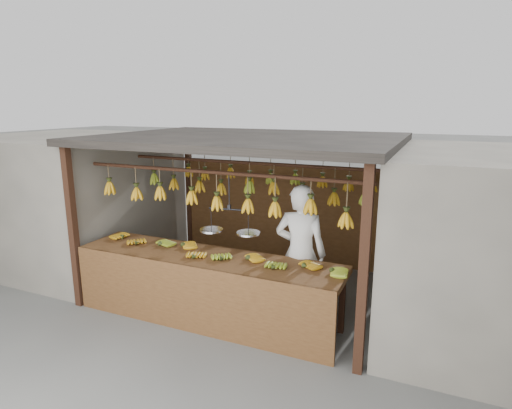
% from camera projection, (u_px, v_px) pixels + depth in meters
% --- Properties ---
extents(ground, '(80.00, 80.00, 0.00)m').
position_uv_depth(ground, '(248.00, 288.00, 6.78)').
color(ground, '#5B5B57').
extents(stall, '(4.30, 3.30, 2.40)m').
position_uv_depth(stall, '(257.00, 162.00, 6.62)').
color(stall, black).
rests_on(stall, ground).
extents(neighbor_left, '(3.00, 3.00, 2.30)m').
position_uv_depth(neighbor_left, '(72.00, 198.00, 7.92)').
color(neighbor_left, slate).
rests_on(neighbor_left, ground).
extents(counter, '(3.66, 0.83, 0.96)m').
position_uv_depth(counter, '(203.00, 272.00, 5.55)').
color(counter, '#57351A').
rests_on(counter, ground).
extents(hanging_bananas, '(3.61, 2.24, 0.39)m').
position_uv_depth(hanging_bananas, '(248.00, 189.00, 6.39)').
color(hanging_bananas, '#C48A14').
rests_on(hanging_bananas, ground).
extents(balance_scale, '(0.80, 0.36, 0.77)m').
position_uv_depth(balance_scale, '(230.00, 229.00, 5.51)').
color(balance_scale, black).
rests_on(balance_scale, ground).
extents(vendor, '(0.71, 0.50, 1.86)m').
position_uv_depth(vendor, '(300.00, 253.00, 5.62)').
color(vendor, white).
rests_on(vendor, ground).
extents(bag_bundles, '(0.08, 0.26, 1.23)m').
position_uv_depth(bag_bundles, '(390.00, 219.00, 6.99)').
color(bag_bundles, '#1426BF').
rests_on(bag_bundles, ground).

